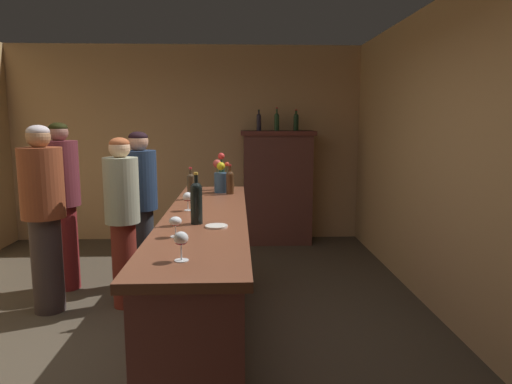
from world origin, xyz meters
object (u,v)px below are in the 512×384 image
wine_bottle_syrah (230,181)px  wine_glass_front (181,240)px  wine_glass_rear (175,222)px  flower_arrangement (221,178)px  cheese_plate (216,226)px  wine_glass_mid (188,198)px  patron_tall (63,199)px  wine_bottle_chardonnay (222,175)px  display_bottle_left (259,121)px  wine_bottle_riesling (196,201)px  patron_redhead (44,212)px  display_cabinet (277,185)px  bar_counter (207,281)px  display_bottle_midleft (277,121)px  patron_in_grey (141,202)px  display_bottle_center (296,121)px  wine_bottle_malbec (191,185)px  patron_near_entrance (122,215)px

wine_bottle_syrah → wine_glass_front: 2.10m
wine_glass_rear → flower_arrangement: bearing=83.0°
wine_glass_front → cheese_plate: bearing=79.0°
wine_glass_mid → patron_tall: (-1.37, 1.13, -0.19)m
wine_bottle_chardonnay → display_bottle_left: bearing=75.5°
wine_bottle_syrah → wine_bottle_riesling: (-0.20, -1.26, 0.03)m
wine_glass_rear → patron_redhead: size_ratio=0.07×
display_cabinet → wine_bottle_riesling: (-0.83, -3.32, 0.36)m
wine_glass_mid → flower_arrangement: flower_arrangement is taller
display_bottle_left → bar_counter: bearing=-100.0°
display_bottle_midleft → patron_in_grey: display_bottle_midleft is taller
wine_glass_front → display_bottle_midleft: size_ratio=0.47×
flower_arrangement → display_bottle_center: display_bottle_center is taller
wine_bottle_malbec → flower_arrangement: size_ratio=0.75×
patron_in_grey → patron_tall: bearing=-122.8°
wine_glass_rear → display_bottle_midleft: size_ratio=0.39×
patron_redhead → patron_tall: patron_tall is taller
display_bottle_midleft → display_cabinet: bearing=0.0°
patron_near_entrance → cheese_plate: bearing=-15.6°
wine_bottle_riesling → patron_tall: (-1.48, 1.59, -0.25)m
cheese_plate → display_bottle_left: 3.52m
display_cabinet → wine_bottle_syrah: display_cabinet is taller
wine_bottle_riesling → flower_arrangement: bearing=85.1°
patron_in_grey → wine_glass_mid: bearing=-10.3°
wine_bottle_riesling → patron_redhead: size_ratio=0.21×
wine_bottle_syrah → wine_glass_mid: wine_bottle_syrah is taller
wine_glass_front → patron_redhead: bearing=127.7°
wine_glass_front → patron_in_grey: bearing=106.1°
display_cabinet → wine_glass_mid: size_ratio=11.06×
display_cabinet → patron_tall: bearing=-143.2°
display_cabinet → wine_bottle_malbec: display_cabinet is taller
wine_bottle_syrah → wine_bottle_riesling: size_ratio=0.81×
wine_bottle_syrah → cheese_plate: 1.37m
patron_redhead → wine_glass_rear: bearing=-6.1°
wine_bottle_malbec → wine_glass_mid: size_ratio=1.98×
wine_bottle_riesling → patron_near_entrance: 1.38m
wine_bottle_syrah → patron_tall: size_ratio=0.17×
display_cabinet → cheese_plate: size_ratio=10.84×
wine_bottle_chardonnay → patron_near_entrance: size_ratio=0.22×
wine_glass_mid → flower_arrangement: 0.93m
wine_bottle_syrah → display_bottle_center: display_bottle_center is taller
display_cabinet → wine_bottle_riesling: display_cabinet is taller
wine_glass_mid → patron_in_grey: size_ratio=0.09×
wine_bottle_riesling → display_bottle_center: size_ratio=1.20×
patron_near_entrance → patron_in_grey: (0.05, 0.55, 0.02)m
bar_counter → flower_arrangement: 1.24m
wine_bottle_syrah → bar_counter: bearing=-99.8°
wine_bottle_syrah → display_bottle_midleft: 2.22m
bar_counter → display_cabinet: size_ratio=1.84×
patron_near_entrance → display_bottle_center: bearing=87.8°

